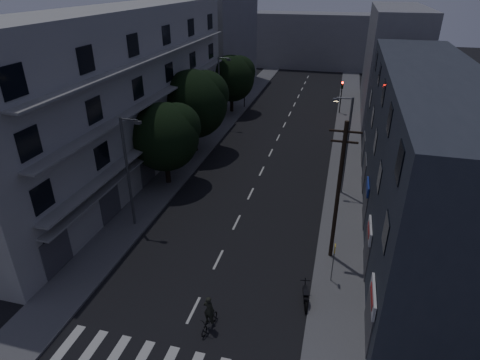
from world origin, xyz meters
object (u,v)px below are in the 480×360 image
at_px(cyclist, 209,318).
at_px(motorcycle, 305,296).
at_px(bus_stop_sign, 334,256).
at_px(utility_pole, 338,191).

bearing_deg(cyclist, motorcycle, 42.96).
distance_m(bus_stop_sign, motorcycle, 2.83).
bearing_deg(utility_pole, motorcycle, -103.78).
distance_m(bus_stop_sign, cyclist, 7.82).
bearing_deg(cyclist, bus_stop_sign, 50.73).
height_order(utility_pole, cyclist, utility_pole).
distance_m(utility_pole, bus_stop_sign, 3.85).
bearing_deg(utility_pole, bus_stop_sign, -86.00).
relative_size(utility_pole, motorcycle, 4.71).
distance_m(utility_pole, motorcycle, 6.40).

